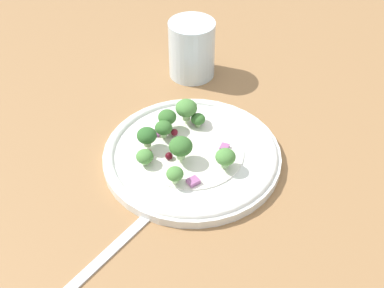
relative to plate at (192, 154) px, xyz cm
name	(u,v)px	position (x,y,z in cm)	size (l,w,h in cm)	color
ground_plane	(217,162)	(-2.18, -2.57, -1.86)	(180.00, 180.00, 2.00)	olive
plate	(192,154)	(0.00, 0.00, 0.00)	(23.14, 23.14, 1.70)	white
dressing_pool	(192,152)	(0.00, 0.00, 0.44)	(13.42, 13.42, 0.20)	white
broccoli_floret_0	(167,117)	(5.41, -1.12, 2.61)	(2.46, 2.46, 2.49)	#9EC684
broccoli_floret_1	(225,157)	(-5.04, -0.51, 2.34)	(2.53, 2.53, 2.56)	#8EB77A
broccoli_floret_2	(181,147)	(-0.05, 2.16, 2.88)	(2.98, 2.98, 3.02)	#9EC684
broccoli_floret_3	(173,173)	(-1.85, 5.53, 2.05)	(2.10, 2.10, 2.12)	#ADD18E
broccoli_floret_4	(186,108)	(4.59, -4.02, 2.84)	(2.97, 2.97, 3.01)	#ADD18E
broccoli_floret_5	(164,128)	(4.53, 0.51, 2.27)	(2.31, 2.31, 2.34)	#9EC684
broccoli_floret_6	(145,157)	(2.92, 5.59, 1.72)	(2.19, 2.19, 2.22)	#ADD18E
broccoli_floret_7	(198,119)	(2.79, -4.38, 1.68)	(1.96, 1.96, 1.99)	#ADD18E
broccoli_floret_8	(147,136)	(4.77, 3.33, 2.63)	(2.59, 2.59, 2.62)	#9EC684
cranberry_0	(167,129)	(5.05, -0.59, 1.10)	(0.97, 0.97, 0.97)	#4C0A14
cranberry_1	(148,153)	(3.52, 4.42, 1.17)	(0.98, 0.98, 0.98)	maroon
cranberry_2	(169,156)	(1.33, 2.92, 0.96)	(0.97, 0.97, 0.97)	#4C0A14
cranberry_3	(174,132)	(3.73, -0.68, 1.23)	(0.94, 0.94, 0.94)	maroon
onion_bit_0	(197,121)	(3.18, -4.69, 0.98)	(1.28, 0.92, 0.39)	#843D75
onion_bit_1	(193,181)	(-3.83, 4.10, 0.85)	(1.39, 1.18, 0.53)	#A35B93
onion_bit_2	(224,147)	(-2.78, -3.24, 0.77)	(1.06, 1.17, 0.47)	#A35B93
onion_bit_3	(155,133)	(5.99, 0.76, 0.66)	(1.23, 1.34, 0.46)	#843D75
fork	(122,239)	(-2.91, 15.01, -0.61)	(3.08, 18.68, 0.50)	silver
water_glass	(192,49)	(13.19, -14.82, 3.65)	(7.18, 7.18, 9.02)	silver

